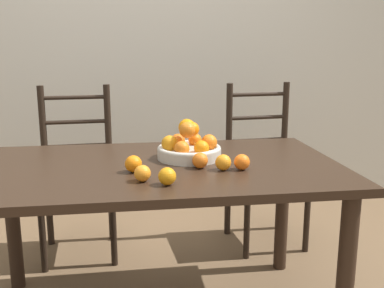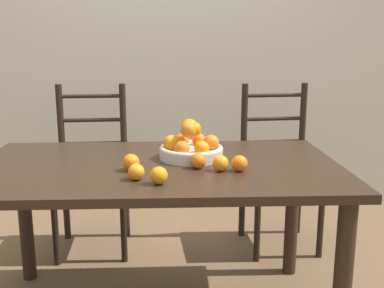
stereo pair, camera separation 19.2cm
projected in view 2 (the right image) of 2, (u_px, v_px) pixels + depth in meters
wall_back at (162, 34)px, 3.25m from camera, size 8.00×0.06×2.60m
dining_table at (157, 185)px, 1.95m from camera, size 1.57×0.89×0.73m
fruit_bowl at (191, 147)px, 2.01m from camera, size 0.29×0.29×0.18m
orange_loose_0 at (198, 161)px, 1.85m from camera, size 0.07×0.07×0.07m
orange_loose_1 at (159, 175)px, 1.64m from camera, size 0.07×0.07×0.07m
orange_loose_2 at (131, 162)px, 1.82m from camera, size 0.07×0.07×0.07m
orange_loose_3 at (136, 172)px, 1.69m from camera, size 0.06×0.06×0.06m
orange_loose_4 at (240, 163)px, 1.81m from camera, size 0.07×0.07×0.07m
orange_loose_5 at (220, 163)px, 1.81m from camera, size 0.07×0.07×0.07m
chair_left at (92, 172)px, 2.69m from camera, size 0.44×0.42×0.99m
chair_right at (279, 170)px, 2.74m from camera, size 0.45×0.44×0.99m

